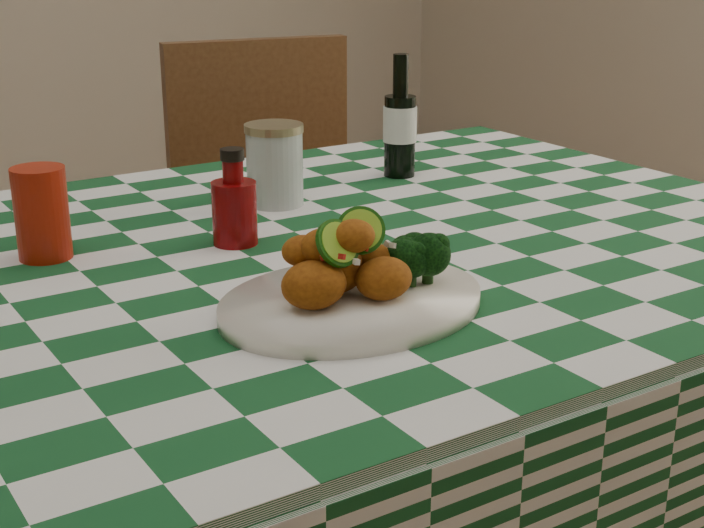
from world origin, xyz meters
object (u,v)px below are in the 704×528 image
plate (352,303)px  fried_chicken_pile (349,259)px  red_tumbler (42,213)px  ketchup_bottle (234,197)px  mason_jar (275,165)px  beer_bottle (400,116)px  wooden_chair_right (289,262)px  dining_table (260,516)px

plate → fried_chicken_pile: size_ratio=2.28×
red_tumbler → ketchup_bottle: ketchup_bottle is taller
plate → mason_jar: size_ratio=2.51×
fried_chicken_pile → beer_bottle: size_ratio=0.66×
fried_chicken_pile → beer_bottle: beer_bottle is taller
wooden_chair_right → mason_jar: bearing=-110.9°
plate → beer_bottle: beer_bottle is taller
wooden_chair_right → plate: bearing=-105.5°
plate → beer_bottle: 0.64m
red_tumbler → ketchup_bottle: 0.25m
red_tumbler → beer_bottle: size_ratio=0.58×
red_tumbler → beer_bottle: bearing=10.0°
dining_table → red_tumbler: size_ratio=13.85×
mason_jar → ketchup_bottle: bearing=-134.0°
mason_jar → wooden_chair_right: 0.73m
ketchup_bottle → fried_chicken_pile: bearing=-90.6°
fried_chicken_pile → wooden_chair_right: size_ratio=0.14×
fried_chicken_pile → mason_jar: bearing=71.8°
plate → wooden_chair_right: size_ratio=0.33×
dining_table → fried_chicken_pile: 0.51m
fried_chicken_pile → wooden_chair_right: 1.14m
red_tumbler → plate: bearing=-57.6°
ketchup_bottle → mason_jar: size_ratio=1.04×
dining_table → wooden_chair_right: wooden_chair_right is taller
plate → fried_chicken_pile: bearing=180.0°
wooden_chair_right → fried_chicken_pile: bearing=-105.7°
beer_bottle → wooden_chair_right: bearing=84.1°
mason_jar → wooden_chair_right: bearing=59.6°
wooden_chair_right → beer_bottle: bearing=-86.3°
dining_table → mason_jar: bearing=54.1°
mason_jar → wooden_chair_right: (0.32, 0.54, -0.37)m
plate → wooden_chair_right: (0.46, 0.98, -0.32)m
fried_chicken_pile → red_tumbler: (-0.23, 0.37, -0.00)m
beer_bottle → mason_jar: bearing=-169.9°
fried_chicken_pile → dining_table: bearing=91.6°
mason_jar → dining_table: bearing=-125.9°
mason_jar → beer_bottle: 0.27m
red_tumbler → beer_bottle: beer_bottle is taller
fried_chicken_pile → ketchup_bottle: size_ratio=1.05×
dining_table → mason_jar: size_ratio=13.25×
fried_chicken_pile → ketchup_bottle: 0.29m
dining_table → beer_bottle: (0.42, 0.25, 0.50)m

